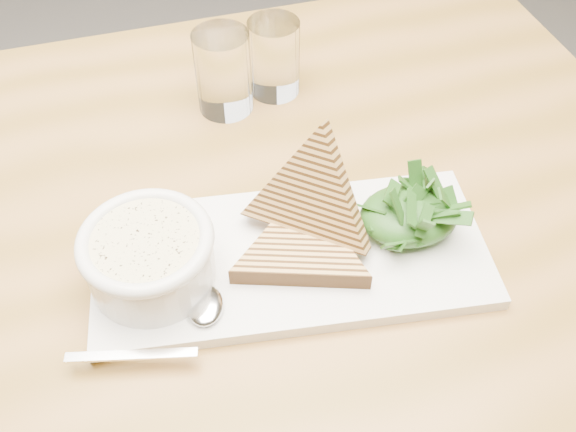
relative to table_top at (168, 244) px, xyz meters
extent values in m
cube|color=olive|center=(0.00, 0.00, 0.00)|extent=(1.32, 0.95, 0.04)
cylinder|color=olive|center=(0.57, 0.36, -0.37)|extent=(0.06, 0.06, 0.71)
cube|color=white|center=(0.13, -0.06, 0.03)|extent=(0.42, 0.20, 0.02)
cylinder|color=white|center=(-0.01, -0.07, 0.06)|extent=(0.13, 0.13, 0.05)
cylinder|color=beige|center=(-0.01, -0.07, 0.09)|extent=(0.11, 0.11, 0.01)
torus|color=white|center=(-0.01, -0.07, 0.09)|extent=(0.13, 0.13, 0.01)
ellipsoid|color=#18420E|center=(0.26, -0.05, 0.06)|extent=(0.11, 0.08, 0.04)
ellipsoid|color=silver|center=(0.03, -0.12, 0.04)|extent=(0.04, 0.05, 0.01)
cube|color=silver|center=(-0.04, -0.16, 0.04)|extent=(0.12, 0.03, 0.00)
cylinder|color=white|center=(0.09, 0.21, 0.07)|extent=(0.07, 0.07, 0.11)
cylinder|color=white|center=(0.16, 0.23, 0.07)|extent=(0.07, 0.07, 0.10)
camera|label=1|loc=(0.05, -0.47, 0.56)|focal=40.00mm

